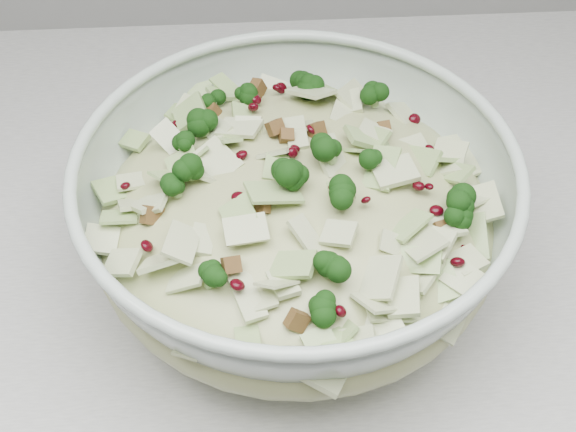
% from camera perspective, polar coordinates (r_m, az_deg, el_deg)
% --- Properties ---
extents(mixing_bowl, '(0.34, 0.34, 0.13)m').
position_cam_1_polar(mixing_bowl, '(0.61, 0.56, -0.32)').
color(mixing_bowl, '#B4C6B9').
rests_on(mixing_bowl, counter).
extents(salad, '(0.39, 0.39, 0.13)m').
position_cam_1_polar(salad, '(0.59, 0.57, 1.07)').
color(salad, tan).
rests_on(salad, mixing_bowl).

